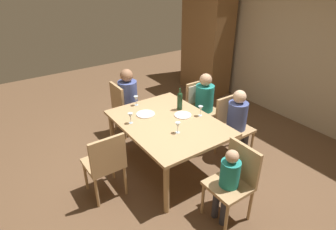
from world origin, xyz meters
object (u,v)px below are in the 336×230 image
object	(u,v)px
armoire_cabinet	(206,43)
chair_far_left	(199,101)
chair_near	(106,162)
wine_glass_near_left	(130,116)
dining_table	(168,126)
chair_left_end	(124,105)
wine_bottle_tall_green	(180,100)
person_child_small	(228,180)
wine_glass_far	(136,99)
person_man_bearded	(238,120)
chair_right_end	(235,178)
wine_glass_near_right	(201,109)
dinner_plate_guest_left	(146,114)
person_woman_host	(129,97)
person_man_guest	(205,101)
dinner_plate_host	(183,115)
wine_glass_centre	(178,125)
chair_far_right	(232,122)

from	to	relation	value
armoire_cabinet	chair_far_left	world-z (taller)	armoire_cabinet
chair_far_left	chair_near	size ratio (longest dim) A/B	1.00
chair_far_left	wine_glass_near_left	bearing A→B (deg)	9.28
dining_table	chair_left_end	world-z (taller)	chair_left_end
dining_table	wine_bottle_tall_green	world-z (taller)	wine_bottle_tall_green
person_child_small	wine_glass_far	xyz separation A→B (m)	(-1.87, -0.08, 0.28)
armoire_cabinet	person_man_bearded	xyz separation A→B (m)	(2.28, -1.37, -0.46)
wine_bottle_tall_green	chair_right_end	bearing A→B (deg)	-10.83
chair_left_end	chair_near	size ratio (longest dim) A/B	1.00
wine_glass_near_right	wine_glass_far	xyz separation A→B (m)	(-0.81, -0.58, 0.00)
chair_far_left	chair_right_end	bearing A→B (deg)	61.85
wine_bottle_tall_green	wine_glass_far	world-z (taller)	wine_bottle_tall_green
wine_glass_near_right	dinner_plate_guest_left	bearing A→B (deg)	-127.19
chair_right_end	wine_glass_near_right	world-z (taller)	chair_right_end
armoire_cabinet	wine_glass_near_left	bearing A→B (deg)	-59.39
wine_glass_near_right	person_child_small	bearing A→B (deg)	-25.12
chair_far_left	person_woman_host	bearing A→B (deg)	-36.20
person_man_guest	dinner_plate_host	size ratio (longest dim) A/B	4.63
person_woman_host	dinner_plate_host	xyz separation A→B (m)	(1.16, 0.24, 0.08)
chair_right_end	person_man_guest	world-z (taller)	person_man_guest
armoire_cabinet	chair_near	size ratio (longest dim) A/B	2.37
wine_glass_far	chair_near	bearing A→B (deg)	-48.04
person_man_guest	wine_glass_near_left	size ratio (longest dim) A/B	7.50
dinner_plate_guest_left	chair_near	bearing A→B (deg)	-62.13
wine_glass_near_right	wine_bottle_tall_green	bearing A→B (deg)	-159.75
armoire_cabinet	wine_bottle_tall_green	distance (m)	2.62
wine_bottle_tall_green	wine_glass_far	xyz separation A→B (m)	(-0.49, -0.46, -0.04)
chair_left_end	dinner_plate_guest_left	distance (m)	0.86
wine_bottle_tall_green	dinner_plate_guest_left	bearing A→B (deg)	-106.08
person_woman_host	wine_bottle_tall_green	bearing A→B (deg)	18.56
person_man_guest	wine_glass_far	xyz separation A→B (m)	(-0.36, -1.08, 0.20)
wine_bottle_tall_green	dinner_plate_host	bearing A→B (deg)	-23.67
person_child_small	wine_glass_centre	world-z (taller)	person_child_small
person_man_bearded	person_man_guest	bearing A→B (deg)	-90.00
wine_glass_near_left	dinner_plate_guest_left	distance (m)	0.32
armoire_cabinet	person_man_guest	bearing A→B (deg)	-41.20
chair_far_right	chair_left_end	bearing A→B (deg)	-53.76
chair_left_end	chair_near	bearing A→B (deg)	-35.09
wine_glass_far	dinner_plate_guest_left	bearing A→B (deg)	-6.79
dining_table	wine_bottle_tall_green	size ratio (longest dim) A/B	4.76
wine_glass_centre	dinner_plate_guest_left	world-z (taller)	wine_glass_centre
chair_near	wine_glass_near_right	bearing A→B (deg)	-1.28
chair_far_left	dinner_plate_guest_left	world-z (taller)	chair_far_left
person_child_small	dinner_plate_guest_left	bearing A→B (deg)	4.62
chair_near	person_child_small	world-z (taller)	person_child_small
dinner_plate_guest_left	person_man_guest	bearing A→B (deg)	89.12
chair_far_left	wine_glass_far	distance (m)	1.13
wine_glass_centre	chair_near	bearing A→B (deg)	-103.48
person_man_bearded	wine_glass_centre	bearing A→B (deg)	-4.33
person_man_bearded	wine_glass_far	size ratio (longest dim) A/B	7.28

